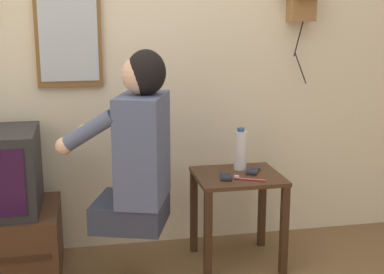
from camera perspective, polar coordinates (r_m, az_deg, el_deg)
wall_back at (r=3.19m, az=-5.82°, el=10.47°), size 6.80×0.05×2.55m
side_table at (r=3.06m, az=4.87°, el=-6.19°), size 0.48×0.43×0.53m
person at (r=2.74m, az=-5.83°, el=-1.03°), size 0.60×0.52×0.92m
wall_mirror at (r=3.13m, az=-13.10°, el=11.55°), size 0.37×0.04×0.69m
cell_phone_held at (r=2.95m, az=3.64°, el=-4.28°), size 0.08×0.13×0.01m
cell_phone_spare at (r=3.07m, az=6.53°, el=-3.66°), size 0.11×0.14×0.01m
water_bottle at (r=3.09m, az=5.18°, el=-1.39°), size 0.07×0.07×0.25m
toothbrush at (r=2.93m, az=5.98°, el=-4.46°), size 0.16×0.09×0.02m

